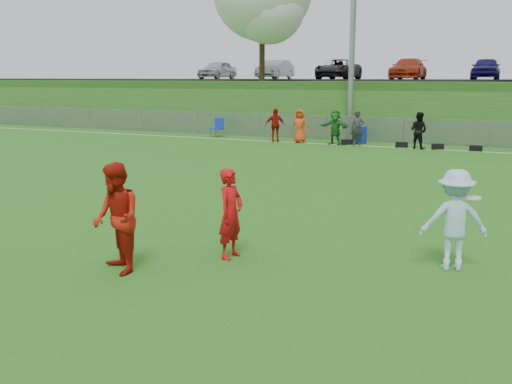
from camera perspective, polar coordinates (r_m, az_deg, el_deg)
The scene contains 15 objects.
ground at distance 10.94m, azimuth -4.60°, elevation -6.04°, with size 120.00×120.00×0.00m, color #1E6A16.
sideline_far at distance 27.77m, azimuth 13.76°, elevation 4.35°, with size 60.00×0.10×0.01m, color white.
fence at distance 29.66m, azimuth 14.55°, elevation 5.99°, with size 58.00×0.06×1.30m.
light_pole at distance 31.17m, azimuth 9.72°, elevation 17.60°, with size 1.20×0.40×12.15m.
berm at distance 40.47m, azimuth 17.40°, elevation 8.41°, with size 120.00×18.00×3.00m, color #1D5217.
parking_lot at distance 42.41m, azimuth 17.88°, elevation 10.60°, with size 120.00×12.00×0.10m, color black.
car_row at distance 41.58m, azimuth 16.15°, elevation 11.75°, with size 32.04×5.18×1.44m.
spectator_row at distance 28.35m, azimuth 8.12°, elevation 6.41°, with size 8.22×0.90×1.69m.
gear_bags at distance 27.71m, azimuth 15.52°, elevation 4.51°, with size 6.52×0.46×0.26m.
player_red_left at distance 10.41m, azimuth -2.55°, elevation -2.17°, with size 0.61×0.40×1.67m, color red.
player_red_center at distance 9.86m, azimuth -13.79°, elevation -2.59°, with size 0.92×0.72×1.89m, color #B0180C.
player_blue at distance 10.35m, azimuth 19.22°, elevation -2.65°, with size 1.13×0.65×1.75m, color #ACDCEF.
frisbee at distance 10.23m, azimuth 20.84°, elevation -0.54°, with size 0.29×0.29×0.03m.
recycling_bin at distance 29.11m, azimuth 10.46°, elevation 5.64°, with size 0.57×0.57×0.86m, color #0E27A0.
camp_chair at distance 31.89m, azimuth -3.93°, elevation 6.07°, with size 0.62×0.63×1.03m.
Camera 1 is at (5.10, -9.10, 3.28)m, focal length 40.00 mm.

